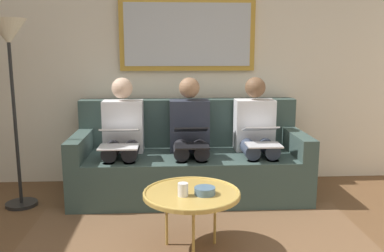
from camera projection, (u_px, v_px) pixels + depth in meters
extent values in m
cube|color=beige|center=(187.00, 59.00, 4.33)|extent=(6.00, 0.12, 2.60)
cube|color=#384C47|center=(190.00, 174.00, 3.99)|extent=(2.20, 0.90, 0.42)
cube|color=#384C47|center=(188.00, 122.00, 4.25)|extent=(2.20, 0.20, 0.48)
cube|color=#384C47|center=(295.00, 141.00, 3.99)|extent=(0.14, 0.90, 0.20)
cube|color=#384C47|center=(81.00, 144.00, 3.87)|extent=(0.14, 0.90, 0.20)
cube|color=#B7892D|center=(187.00, 35.00, 4.19)|extent=(1.39, 0.04, 0.73)
cube|color=#B2B7BC|center=(188.00, 35.00, 4.17)|extent=(1.29, 0.01, 0.63)
cylinder|color=tan|center=(192.00, 194.00, 2.82)|extent=(0.67, 0.67, 0.03)
torus|color=tan|center=(192.00, 192.00, 2.81)|extent=(0.67, 0.67, 0.02)
cylinder|color=#B28E42|center=(193.00, 237.00, 2.66)|extent=(0.02, 0.02, 0.41)
cylinder|color=#B28E42|center=(215.00, 217.00, 2.96)|extent=(0.02, 0.02, 0.41)
cylinder|color=#B28E42|center=(167.00, 219.00, 2.94)|extent=(0.02, 0.02, 0.41)
cylinder|color=silver|center=(183.00, 190.00, 2.74)|extent=(0.07, 0.07, 0.09)
cylinder|color=slate|center=(205.00, 191.00, 2.77)|extent=(0.14, 0.14, 0.05)
cube|color=silver|center=(254.00, 125.00, 4.04)|extent=(0.38, 0.22, 0.50)
sphere|color=brown|center=(255.00, 87.00, 3.97)|extent=(0.20, 0.20, 0.20)
cylinder|color=#384256|center=(268.00, 148.00, 3.87)|extent=(0.14, 0.42, 0.14)
cylinder|color=#384256|center=(249.00, 148.00, 3.86)|extent=(0.14, 0.42, 0.14)
cylinder|color=#384256|center=(272.00, 183.00, 3.71)|extent=(0.11, 0.11, 0.42)
cylinder|color=#384256|center=(252.00, 183.00, 3.70)|extent=(0.11, 0.11, 0.42)
cube|color=silver|center=(264.00, 145.00, 3.64)|extent=(0.31, 0.23, 0.01)
cube|color=silver|center=(260.00, 129.00, 3.77)|extent=(0.31, 0.23, 0.08)
cube|color=#A5C6EA|center=(260.00, 128.00, 3.76)|extent=(0.28, 0.20, 0.06)
cube|color=#2D3342|center=(189.00, 126.00, 4.00)|extent=(0.38, 0.22, 0.50)
sphere|color=#997051|center=(189.00, 88.00, 3.93)|extent=(0.20, 0.20, 0.20)
cylinder|color=#232328|center=(200.00, 148.00, 3.83)|extent=(0.14, 0.42, 0.14)
cylinder|color=#232328|center=(181.00, 149.00, 3.82)|extent=(0.14, 0.42, 0.14)
cylinder|color=#232328|center=(202.00, 184.00, 3.68)|extent=(0.11, 0.11, 0.42)
cylinder|color=#232328|center=(182.00, 185.00, 3.67)|extent=(0.11, 0.11, 0.42)
cube|color=black|center=(192.00, 146.00, 3.61)|extent=(0.30, 0.23, 0.01)
cube|color=black|center=(191.00, 130.00, 3.73)|extent=(0.30, 0.23, 0.08)
cube|color=#A5C6EA|center=(191.00, 129.00, 3.73)|extent=(0.27, 0.20, 0.07)
cube|color=silver|center=(123.00, 126.00, 3.96)|extent=(0.38, 0.22, 0.50)
sphere|color=beige|center=(122.00, 88.00, 3.90)|extent=(0.20, 0.20, 0.20)
cylinder|color=#232328|center=(131.00, 149.00, 3.80)|extent=(0.14, 0.42, 0.14)
cylinder|color=#232328|center=(112.00, 150.00, 3.79)|extent=(0.14, 0.42, 0.14)
cylinder|color=#232328|center=(130.00, 186.00, 3.64)|extent=(0.11, 0.11, 0.42)
cylinder|color=#232328|center=(110.00, 186.00, 3.63)|extent=(0.11, 0.11, 0.42)
cube|color=white|center=(119.00, 147.00, 3.57)|extent=(0.34, 0.23, 0.01)
cube|color=white|center=(120.00, 130.00, 3.69)|extent=(0.34, 0.23, 0.07)
cube|color=#A5C6EA|center=(120.00, 130.00, 3.68)|extent=(0.31, 0.20, 0.05)
cylinder|color=black|center=(22.00, 204.00, 3.74)|extent=(0.28, 0.28, 0.03)
cylinder|color=black|center=(15.00, 125.00, 3.60)|extent=(0.03, 0.03, 1.50)
cone|color=beige|center=(8.00, 32.00, 3.46)|extent=(0.32, 0.32, 0.22)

